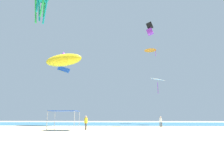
{
  "coord_description": "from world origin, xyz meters",
  "views": [
    {
      "loc": [
        0.78,
        -21.51,
        1.62
      ],
      "look_at": [
        -0.92,
        11.92,
        8.86
      ],
      "focal_mm": 29.75,
      "sensor_mm": 36.0,
      "label": 1
    }
  ],
  "objects": [
    {
      "name": "person_near_tent",
      "position": [
        7.16,
        9.98,
        1.0
      ],
      "size": [
        0.43,
        0.41,
        1.71
      ],
      "rotation": [
        0.0,
        0.0,
        3.56
      ],
      "color": "brown",
      "rests_on": "ground"
    },
    {
      "name": "ground",
      "position": [
        0.0,
        0.0,
        -0.05
      ],
      "size": [
        110.0,
        110.0,
        0.1
      ],
      "primitive_type": "cube",
      "color": "#D1BA8C"
    },
    {
      "name": "canopy_tent",
      "position": [
        -6.46,
        2.04,
        2.27
      ],
      "size": [
        3.36,
        2.66,
        2.4
      ],
      "color": "#B2B2B7",
      "rests_on": "ground"
    },
    {
      "name": "ocean_strip",
      "position": [
        0.0,
        26.4,
        0.01
      ],
      "size": [
        110.0,
        24.22,
        0.03
      ],
      "primitive_type": "cube",
      "color": "teal",
      "rests_on": "ground"
    },
    {
      "name": "kite_delta_orange",
      "position": [
        8.62,
        25.82,
        19.32
      ],
      "size": [
        3.93,
        3.94,
        2.5
      ],
      "rotation": [
        0.0,
        0.0,
        2.86
      ],
      "color": "orange"
    },
    {
      "name": "person_leftmost",
      "position": [
        -3.87,
        3.05,
        1.05
      ],
      "size": [
        0.43,
        0.46,
        1.79
      ],
      "rotation": [
        0.0,
        0.0,
        5.05
      ],
      "color": "brown",
      "rests_on": "ground"
    },
    {
      "name": "kite_diamond_white",
      "position": [
        8.7,
        18.73,
        9.53
      ],
      "size": [
        3.24,
        3.25,
        3.47
      ],
      "rotation": [
        0.0,
        0.0,
        3.97
      ],
      "color": "white"
    },
    {
      "name": "kite_parafoil_blue",
      "position": [
        -13.58,
        22.66,
        13.25
      ],
      "size": [
        3.62,
        1.38,
        2.27
      ],
      "rotation": [
        0.0,
        0.0,
        5.94
      ],
      "color": "blue"
    },
    {
      "name": "kite_inflatable_yellow",
      "position": [
        -11.11,
        14.48,
        13.11
      ],
      "size": [
        8.98,
        5.26,
        3.13
      ],
      "rotation": [
        0.0,
        0.0,
        5.95
      ],
      "color": "yellow"
    },
    {
      "name": "kite_box_black",
      "position": [
        6.67,
        13.44,
        19.1
      ],
      "size": [
        1.62,
        1.48,
        2.58
      ],
      "rotation": [
        0.0,
        0.0,
        1.22
      ],
      "color": "black"
    }
  ]
}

